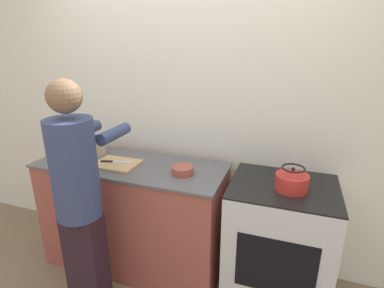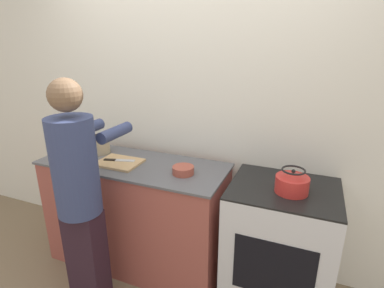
% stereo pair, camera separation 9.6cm
% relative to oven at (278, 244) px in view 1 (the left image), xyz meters
% --- Properties ---
extents(wall_back, '(8.00, 0.05, 2.60)m').
position_rel_oven_xyz_m(wall_back, '(-0.76, 0.36, 0.84)').
color(wall_back, silver).
rests_on(wall_back, ground_plane).
extents(counter, '(1.48, 0.58, 0.92)m').
position_rel_oven_xyz_m(counter, '(-1.14, -0.02, 0.00)').
color(counter, '#9E4C42').
rests_on(counter, ground_plane).
extents(oven, '(0.70, 0.59, 0.91)m').
position_rel_oven_xyz_m(oven, '(0.00, 0.00, 0.00)').
color(oven, silver).
rests_on(oven, ground_plane).
extents(person, '(0.32, 0.56, 1.62)m').
position_rel_oven_xyz_m(person, '(-1.22, -0.52, 0.44)').
color(person, '#2B1924').
rests_on(person, ground_plane).
extents(cutting_board, '(0.33, 0.25, 0.02)m').
position_rel_oven_xyz_m(cutting_board, '(-1.23, -0.07, 0.47)').
color(cutting_board, tan).
rests_on(cutting_board, counter).
extents(knife, '(0.24, 0.10, 0.01)m').
position_rel_oven_xyz_m(knife, '(-1.25, -0.06, 0.48)').
color(knife, silver).
rests_on(knife, cutting_board).
extents(kettle, '(0.21, 0.21, 0.16)m').
position_rel_oven_xyz_m(kettle, '(0.04, -0.05, 0.52)').
color(kettle, red).
rests_on(kettle, oven).
extents(bowl_prep, '(0.15, 0.15, 0.06)m').
position_rel_oven_xyz_m(bowl_prep, '(-0.70, -0.06, 0.49)').
color(bowl_prep, '#9E4738').
rests_on(bowl_prep, counter).
extents(canister_jar, '(0.16, 0.16, 0.15)m').
position_rel_oven_xyz_m(canister_jar, '(-1.51, 0.07, 0.53)').
color(canister_jar, tan).
rests_on(canister_jar, counter).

